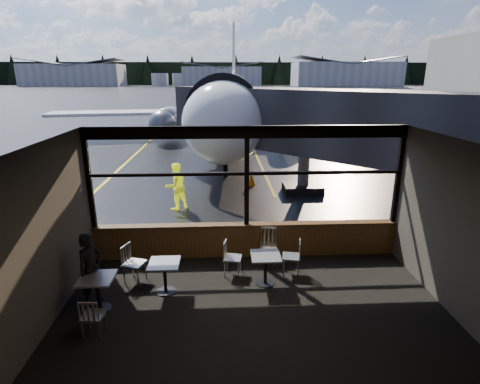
{
  "coord_description": "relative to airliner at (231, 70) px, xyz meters",
  "views": [
    {
      "loc": [
        -0.63,
        -9.17,
        4.66
      ],
      "look_at": [
        -0.12,
        1.0,
        1.5
      ],
      "focal_mm": 28.0,
      "sensor_mm": 36.0,
      "label": 1
    }
  ],
  "objects": [
    {
      "name": "ground_plane",
      "position": [
        -0.13,
        100.41,
        -5.07
      ],
      "size": [
        520.0,
        520.0,
        0.0
      ],
      "primitive_type": "plane",
      "color": "black",
      "rests_on": "ground"
    },
    {
      "name": "carpet_floor",
      "position": [
        -0.13,
        -22.59,
        -5.06
      ],
      "size": [
        8.0,
        6.0,
        0.01
      ],
      "primitive_type": "cube",
      "color": "black",
      "rests_on": "ground"
    },
    {
      "name": "cafe_table_left",
      "position": [
        -3.33,
        -21.9,
        -4.7
      ],
      "size": [
        0.69,
        0.69,
        0.75
      ],
      "primitive_type": null,
      "color": "#A69F99",
      "rests_on": "carpet_floor"
    },
    {
      "name": "cone_nose",
      "position": [
        0.55,
        -12.76,
        -4.81
      ],
      "size": [
        0.38,
        0.38,
        0.53
      ],
      "primitive_type": "cone",
      "color": "orange",
      "rests_on": "ground_plane"
    },
    {
      "name": "chair_near_w",
      "position": [
        -0.53,
        -20.58,
        -4.64
      ],
      "size": [
        0.56,
        0.56,
        0.87
      ],
      "primitive_type": null,
      "rotation": [
        0.0,
        0.0,
        -1.77
      ],
      "color": "#AFAA9E",
      "rests_on": "carpet_floor"
    },
    {
      "name": "wall_right",
      "position": [
        3.87,
        -22.59,
        -3.32
      ],
      "size": [
        0.04,
        6.0,
        3.5
      ],
      "primitive_type": "cube",
      "color": "#464138",
      "rests_on": "ground"
    },
    {
      "name": "chair_mid_w",
      "position": [
        -2.83,
        -20.8,
        -4.61
      ],
      "size": [
        0.64,
        0.64,
        0.93
      ],
      "primitive_type": null,
      "rotation": [
        0.0,
        0.0,
        -1.89
      ],
      "color": "#BAB5A8",
      "rests_on": "carpet_floor"
    },
    {
      "name": "jet_bridge",
      "position": [
        3.47,
        -14.09,
        -2.54
      ],
      "size": [
        9.51,
        11.62,
        5.07
      ],
      "primitive_type": null,
      "color": "#2B2B2E",
      "rests_on": "ground_plane"
    },
    {
      "name": "cafe_table_near",
      "position": [
        0.22,
        -21.06,
        -4.7
      ],
      "size": [
        0.67,
        0.67,
        0.74
      ],
      "primitive_type": null,
      "color": "gray",
      "rests_on": "carpet_floor"
    },
    {
      "name": "mullion_right",
      "position": [
        3.82,
        -19.59,
        -2.87
      ],
      "size": [
        0.12,
        0.12,
        2.6
      ],
      "primitive_type": "cube",
      "color": "black",
      "rests_on": "ground"
    },
    {
      "name": "wall_left",
      "position": [
        -4.13,
        -22.59,
        -3.32
      ],
      "size": [
        0.04,
        6.0,
        3.5
      ],
      "primitive_type": "cube",
      "color": "#464138",
      "rests_on": "ground"
    },
    {
      "name": "ceiling",
      "position": [
        -0.13,
        -22.59,
        -1.57
      ],
      "size": [
        8.0,
        6.0,
        0.04
      ],
      "primitive_type": "cube",
      "color": "#38332D",
      "rests_on": "ground"
    },
    {
      "name": "hangar_mid",
      "position": [
        -0.13,
        165.41,
        -0.07
      ],
      "size": [
        38.0,
        15.0,
        10.0
      ],
      "primitive_type": null,
      "color": "silver",
      "rests_on": "ground_plane"
    },
    {
      "name": "wall_back",
      "position": [
        -0.13,
        -25.59,
        -3.32
      ],
      "size": [
        8.0,
        0.04,
        3.5
      ],
      "primitive_type": "cube",
      "color": "#464138",
      "rests_on": "ground"
    },
    {
      "name": "hangar_left",
      "position": [
        -70.13,
        160.41,
        0.43
      ],
      "size": [
        45.0,
        18.0,
        11.0
      ],
      "primitive_type": null,
      "color": "silver",
      "rests_on": "ground_plane"
    },
    {
      "name": "airliner",
      "position": [
        0.0,
        0.0,
        0.0
      ],
      "size": [
        29.34,
        34.59,
        10.15
      ],
      "primitive_type": null,
      "rotation": [
        0.0,
        0.0,
        -0.05
      ],
      "color": "white",
      "rests_on": "ground_plane"
    },
    {
      "name": "window_header",
      "position": [
        -0.13,
        -19.59,
        -1.72
      ],
      "size": [
        8.0,
        0.18,
        0.3
      ],
      "primitive_type": "cube",
      "color": "black",
      "rests_on": "ground"
    },
    {
      "name": "window_transom",
      "position": [
        -0.13,
        -19.59,
        -2.77
      ],
      "size": [
        8.0,
        0.1,
        0.08
      ],
      "primitive_type": "cube",
      "color": "black",
      "rests_on": "ground"
    },
    {
      "name": "mullion_left",
      "position": [
        -4.08,
        -19.59,
        -2.87
      ],
      "size": [
        0.12,
        0.12,
        2.6
      ],
      "primitive_type": "cube",
      "color": "black",
      "rests_on": "ground"
    },
    {
      "name": "passenger",
      "position": [
        -3.52,
        -21.62,
        -4.28
      ],
      "size": [
        0.64,
        0.69,
        1.59
      ],
      "primitive_type": "imported",
      "rotation": [
        0.0,
        0.0,
        0.97
      ],
      "color": "black",
      "rests_on": "carpet_floor"
    },
    {
      "name": "mullion_centre",
      "position": [
        -0.13,
        -19.59,
        -2.87
      ],
      "size": [
        0.12,
        0.12,
        2.6
      ],
      "primitive_type": "cube",
      "color": "black",
      "rests_on": "ground"
    },
    {
      "name": "fuel_tank_b",
      "position": [
        -20.13,
        162.41,
        -2.07
      ],
      "size": [
        8.0,
        8.0,
        6.0
      ],
      "primitive_type": "cylinder",
      "color": "silver",
      "rests_on": "ground_plane"
    },
    {
      "name": "cafe_table_mid",
      "position": [
        -2.06,
        -21.29,
        -4.7
      ],
      "size": [
        0.67,
        0.67,
        0.74
      ],
      "primitive_type": null,
      "color": "#ADA89F",
      "rests_on": "carpet_floor"
    },
    {
      "name": "fuel_tank_a",
      "position": [
        -30.13,
        162.41,
        -2.07
      ],
      "size": [
        8.0,
        8.0,
        6.0
      ],
      "primitive_type": "cylinder",
      "color": "silver",
      "rests_on": "ground_plane"
    },
    {
      "name": "chair_left_s",
      "position": [
        -3.17,
        -22.7,
        -4.66
      ],
      "size": [
        0.48,
        0.48,
        0.83
      ],
      "primitive_type": null,
      "rotation": [
        0.0,
        0.0,
        -0.07
      ],
      "color": "beige",
      "rests_on": "carpet_floor"
    },
    {
      "name": "window_sill",
      "position": [
        -0.13,
        -19.59,
        -4.62
      ],
      "size": [
        8.0,
        0.28,
        0.9
      ],
      "primitive_type": "cube",
      "color": "#503118",
      "rests_on": "ground"
    },
    {
      "name": "fuel_tank_c",
      "position": [
        -10.13,
        162.41,
        -2.07
      ],
      "size": [
        8.0,
        8.0,
        6.0
      ],
      "primitive_type": "cylinder",
      "color": "silver",
      "rests_on": "ground_plane"
    },
    {
      "name": "chair_near_n",
      "position": [
        0.42,
        -19.99,
        -4.62
      ],
      "size": [
        0.56,
        0.56,
        0.91
      ],
      "primitive_type": null,
      "rotation": [
        0.0,
        0.0,
        3.01
      ],
      "color": "#AFAB9E",
      "rests_on": "carpet_floor"
    },
    {
      "name": "treeline",
      "position": [
        -0.13,
        190.41,
        0.93
      ],
      "size": [
        360.0,
        3.0,
        12.0
      ],
      "primitive_type": "cube",
      "color": "black",
      "rests_on": "ground_plane"
    },
    {
      "name": "ground_crew",
      "position": [
        -2.42,
        -15.71,
        -4.22
      ],
      "size": [
        1.06,
        1.03,
        1.71
      ],
      "primitive_type": "imported",
      "rotation": [
        0.0,
        0.0,
        3.82
      ],
      "color": "#BFF219",
      "rests_on": "ground_plane"
    },
    {
      "name": "hangar_right",
      "position": [
        59.87,
        158.41,
        0.93
      ],
      "size": [
        50.0,
        20.0,
        12.0
      ],
      "primitive_type": null,
      "color": "silver",
      "rests_on": "ground_plane"
    },
    {
      "name": "chair_near_e",
      "position": [
        0.9,
        -20.6,
        -4.63
      ],
      "size": [
        0.57,
        0.57,
        0.89
      ],
      "primitive_type": null,
      "rotation": [
        0.0,
        0.0,
        1.37
      ],
      "color": "#B3AFA2",
      "rests_on": "carpet_floor"
    }
  ]
}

